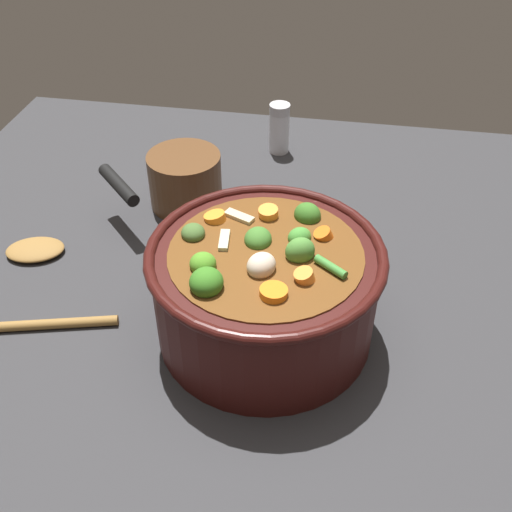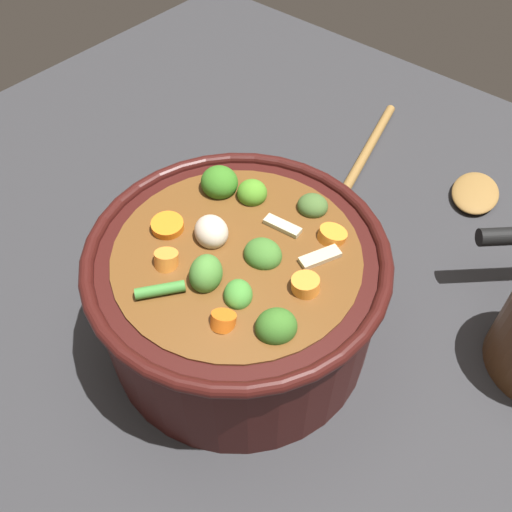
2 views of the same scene
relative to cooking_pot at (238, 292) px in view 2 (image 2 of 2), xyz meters
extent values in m
plane|color=#2D2D30|center=(0.00, 0.00, -0.06)|extent=(1.10, 1.10, 0.00)
cylinder|color=#38110F|center=(0.00, 0.00, -0.01)|extent=(0.25, 0.25, 0.12)
torus|color=#38110F|center=(0.00, 0.00, 0.05)|extent=(0.26, 0.26, 0.01)
cylinder|color=brown|center=(0.00, 0.00, 0.00)|extent=(0.21, 0.21, 0.11)
ellipsoid|color=#367620|center=(-0.06, 0.05, 0.06)|extent=(0.04, 0.04, 0.03)
ellipsoid|color=#44662E|center=(0.02, 0.08, 0.06)|extent=(0.03, 0.03, 0.02)
ellipsoid|color=#3F762B|center=(0.02, 0.01, 0.06)|extent=(0.03, 0.03, 0.03)
ellipsoid|color=#386E24|center=(0.07, -0.04, 0.06)|extent=(0.04, 0.04, 0.03)
ellipsoid|color=#498534|center=(0.00, -0.04, 0.06)|extent=(0.04, 0.04, 0.03)
ellipsoid|color=#448C33|center=(0.03, -0.03, 0.05)|extent=(0.03, 0.03, 0.02)
ellipsoid|color=#4D8D24|center=(-0.03, 0.06, 0.06)|extent=(0.04, 0.04, 0.02)
cylinder|color=orange|center=(-0.04, -0.05, 0.06)|extent=(0.03, 0.03, 0.02)
cylinder|color=orange|center=(0.07, 0.01, 0.06)|extent=(0.03, 0.03, 0.02)
cylinder|color=orange|center=(0.04, -0.06, 0.06)|extent=(0.03, 0.03, 0.02)
cylinder|color=orange|center=(-0.06, -0.02, 0.06)|extent=(0.04, 0.04, 0.01)
cylinder|color=orange|center=(0.05, 0.07, 0.06)|extent=(0.03, 0.03, 0.02)
ellipsoid|color=beige|center=(-0.03, 0.00, 0.06)|extent=(0.04, 0.04, 0.03)
cylinder|color=#3F8636|center=(-0.02, -0.07, 0.06)|extent=(0.03, 0.04, 0.01)
cube|color=beige|center=(0.06, 0.04, 0.06)|extent=(0.02, 0.04, 0.01)
cube|color=beige|center=(0.01, 0.05, 0.06)|extent=(0.03, 0.01, 0.01)
ellipsoid|color=olive|center=(0.09, 0.33, -0.06)|extent=(0.07, 0.09, 0.01)
cylinder|color=olive|center=(-0.05, 0.29, -0.06)|extent=(0.07, 0.24, 0.01)
camera|label=1|loc=(-0.50, -0.08, 0.46)|focal=42.90mm
camera|label=2|loc=(0.21, -0.22, 0.40)|focal=38.71mm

